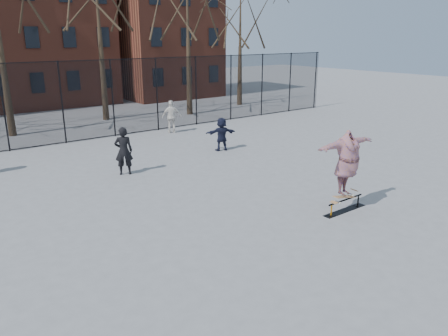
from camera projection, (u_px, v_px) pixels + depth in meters
ground at (263, 221)px, 12.61m from camera, size 100.00×100.00×0.00m
skate_rail at (345, 206)px, 13.30m from camera, size 1.73×0.26×0.38m
skateboard at (344, 198)px, 13.17m from camera, size 0.94×0.22×0.11m
skater at (347, 165)px, 12.87m from camera, size 2.42×0.68×1.96m
bystander_black at (124, 151)px, 16.58m from camera, size 0.80×0.68×1.85m
bystander_white at (172, 117)px, 23.76m from camera, size 1.12×0.85×1.77m
bystander_navy at (222, 134)px, 20.11m from camera, size 1.50×0.87×1.54m
fence at (90, 99)px, 21.91m from camera, size 34.03×0.07×4.00m
rowhouses at (27, 22)px, 31.06m from camera, size 29.00×7.00×13.00m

